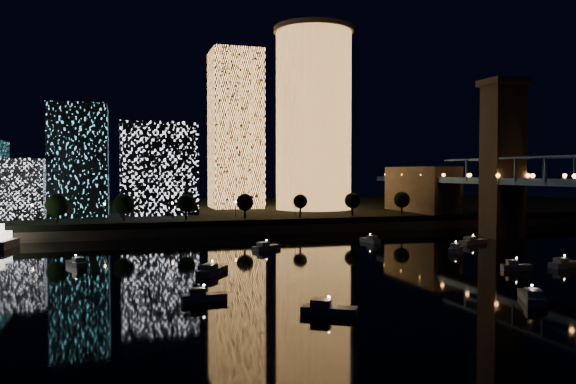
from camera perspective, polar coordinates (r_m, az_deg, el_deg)
name	(u,v)px	position (r m, az deg, el deg)	size (l,w,h in m)	color
ground	(390,277)	(114.56, 10.29, -8.45)	(520.00, 520.00, 0.00)	black
far_bank	(233,211)	(265.91, -5.63, -1.94)	(420.00, 160.00, 5.00)	black
seawall	(278,229)	(190.34, -1.06, -3.79)	(420.00, 6.00, 3.00)	#6B5E4C
tower_cylindrical	(313,119)	(240.99, 2.61, 7.45)	(34.00, 34.00, 76.95)	#F4A04E
tower_rectangular	(236,130)	(252.02, -5.35, 6.32)	(21.84, 21.84, 69.48)	#F4A04E
midrise_blocks	(84,170)	(217.61, -20.02, 2.11)	(85.76, 29.38, 39.99)	silver
motorboats	(373,262)	(126.84, 8.65, -7.05)	(114.48, 85.26, 2.78)	silver
esplanade_trees	(160,204)	(188.97, -12.87, -1.16)	(166.47, 6.89, 8.95)	black
street_lamps	(172,207)	(195.38, -11.67, -1.47)	(132.70, 0.70, 5.65)	black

